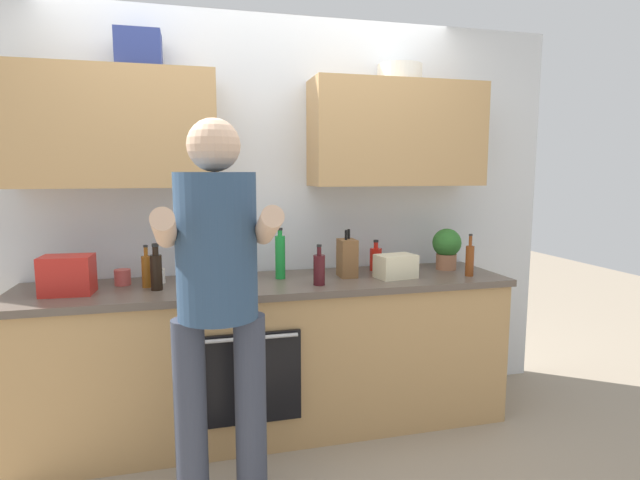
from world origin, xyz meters
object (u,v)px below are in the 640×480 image
bottle_syrup (147,271)px  grocery_bag_rice (396,266)px  bottle_vinegar (470,260)px  potted_herb (447,247)px  bottle_soy (156,271)px  cup_ceramic (123,277)px  knife_block (347,258)px  person_standing (218,289)px  bottle_hotsauce (376,259)px  cup_coffee (158,276)px  bottle_wine (319,269)px  grocery_bag_crisps (67,275)px  bottle_soda (280,256)px  mixing_bowl (225,279)px

bottle_syrup → grocery_bag_rice: bottle_syrup is taller
bottle_vinegar → potted_herb: 0.24m
bottle_soy → bottle_syrup: (-0.06, 0.08, -0.01)m
bottle_syrup → cup_ceramic: size_ratio=2.64×
potted_herb → grocery_bag_rice: potted_herb is taller
knife_block → grocery_bag_rice: 0.30m
person_standing → bottle_soy: 0.74m
person_standing → bottle_soy: bearing=113.4°
bottle_hotsauce → grocery_bag_rice: bearing=-82.2°
person_standing → cup_coffee: person_standing is taller
person_standing → potted_herb: person_standing is taller
knife_block → potted_herb: size_ratio=1.08×
person_standing → bottle_vinegar: person_standing is taller
bottle_wine → bottle_syrup: size_ratio=0.98×
cup_ceramic → bottle_vinegar: bearing=-7.5°
bottle_vinegar → bottle_syrup: bearing=174.8°
bottle_vinegar → grocery_bag_crisps: 2.29m
person_standing → bottle_hotsauce: bearing=40.5°
cup_ceramic → potted_herb: (2.01, -0.03, 0.10)m
bottle_soda → potted_herb: bearing=0.9°
grocery_bag_crisps → bottle_soy: bearing=-2.3°
bottle_soda → bottle_syrup: bearing=-176.7°
person_standing → bottle_vinegar: bearing=20.8°
bottle_hotsauce → cup_coffee: bottle_hotsauce is taller
bottle_soda → cup_coffee: size_ratio=3.66×
bottle_soy → mixing_bowl: bottle_soy is taller
bottle_soda → grocery_bag_crisps: size_ratio=1.22×
bottle_wine → bottle_syrup: 0.96m
bottle_syrup → potted_herb: 1.87m
bottle_syrup → cup_coffee: size_ratio=2.83×
bottle_vinegar → bottle_hotsauce: bottle_vinegar is taller
bottle_wine → mixing_bowl: size_ratio=0.94×
cup_ceramic → cup_coffee: bearing=-0.2°
bottle_wine → cup_coffee: (-0.89, 0.28, -0.05)m
bottle_soy → bottle_vinegar: bearing=-2.7°
person_standing → cup_ceramic: 0.99m
cup_coffee → knife_block: 1.12m
bottle_syrup → potted_herb: (1.87, 0.06, 0.05)m
bottle_wine → grocery_bag_rice: 0.50m
knife_block → grocery_bag_rice: size_ratio=1.25×
bottle_soy → cup_ceramic: (-0.20, 0.18, -0.06)m
bottle_wine → potted_herb: 0.96m
person_standing → cup_coffee: 0.91m
cup_coffee → grocery_bag_rice: grocery_bag_rice is taller
cup_ceramic → mixing_bowl: same height
bottle_vinegar → person_standing: bearing=-159.2°
bottle_soda → bottle_vinegar: (1.14, -0.22, -0.03)m
bottle_soy → bottle_hotsauce: bearing=9.5°
bottle_wine → bottle_hotsauce: bottle_wine is taller
mixing_bowl → bottle_vinegar: bearing=-3.5°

